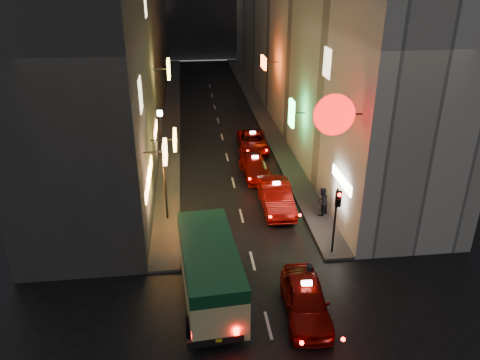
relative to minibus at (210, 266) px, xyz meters
name	(u,v)px	position (x,y,z in m)	size (l,w,h in m)	color
building_left	(123,15)	(-5.81, 28.09, 7.30)	(7.49, 52.00, 18.00)	#383633
building_right	(301,13)	(10.19, 28.09, 7.30)	(8.23, 52.00, 18.00)	beige
sidewalk_left	(172,112)	(-2.06, 28.10, -1.63)	(1.50, 52.00, 0.15)	#44423F
sidewalk_right	(259,109)	(6.44, 28.10, -1.63)	(1.50, 52.00, 0.15)	#44423F
minibus	(210,266)	(0.00, 0.00, 0.00)	(2.63, 6.40, 2.69)	#E5DD8F
taxi_near	(306,297)	(3.80, -1.43, -0.84)	(2.58, 5.56, 1.89)	#770803
taxi_second	(276,195)	(4.31, 7.76, -0.79)	(2.42, 5.75, 1.99)	#770803
taxi_third	(255,166)	(3.78, 12.56, -0.96)	(2.22, 4.80, 1.66)	#770803
taxi_far	(253,140)	(4.30, 17.36, -0.92)	(2.23, 5.00, 1.73)	#770803
pedestrian_crossing	(309,277)	(4.29, -0.09, -0.84)	(0.57, 0.37, 1.73)	black
pedestrian_sidewalk	(322,200)	(6.68, 6.45, -0.61)	(0.71, 0.44, 1.89)	black
traffic_light	(337,208)	(6.19, 2.57, 0.99)	(0.26, 0.43, 3.50)	black
lamp_post	(163,159)	(-2.01, 7.10, 2.02)	(0.28, 0.28, 6.22)	black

